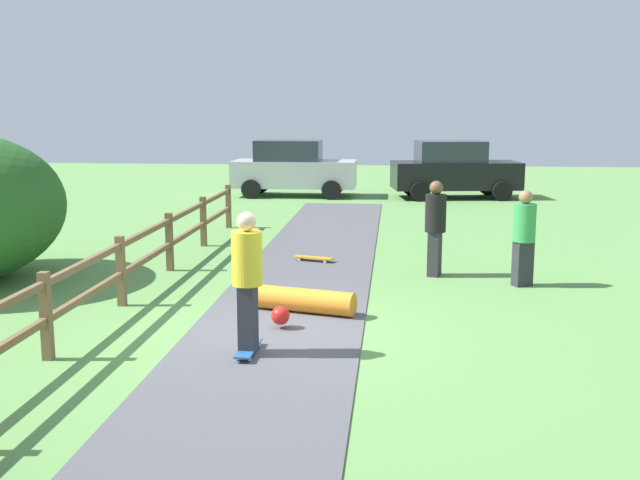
{
  "coord_description": "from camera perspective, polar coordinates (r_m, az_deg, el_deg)",
  "views": [
    {
      "loc": [
        1.59,
        -9.85,
        3.07
      ],
      "look_at": [
        0.45,
        1.81,
        1.0
      ],
      "focal_mm": 42.69,
      "sensor_mm": 36.0,
      "label": 1
    }
  ],
  "objects": [
    {
      "name": "ground_plane",
      "position": [
        10.45,
        -3.45,
        -7.1
      ],
      "size": [
        60.0,
        60.0,
        0.0
      ],
      "primitive_type": "plane",
      "color": "#60934C"
    },
    {
      "name": "asphalt_path",
      "position": [
        10.44,
        -3.45,
        -7.05
      ],
      "size": [
        2.4,
        28.0,
        0.02
      ],
      "primitive_type": "cube",
      "color": "#515156",
      "rests_on": "ground_plane"
    },
    {
      "name": "wooden_fence",
      "position": [
        10.98,
        -17.03,
        -3.08
      ],
      "size": [
        0.12,
        18.12,
        1.1
      ],
      "color": "brown",
      "rests_on": "ground_plane"
    },
    {
      "name": "skater_riding",
      "position": [
        9.38,
        -5.47,
        -2.68
      ],
      "size": [
        0.39,
        0.8,
        1.79
      ],
      "color": "#265999",
      "rests_on": "asphalt_path"
    },
    {
      "name": "skater_fallen",
      "position": [
        11.35,
        -1.31,
        -4.63
      ],
      "size": [
        1.59,
        1.37,
        0.36
      ],
      "color": "orange",
      "rests_on": "asphalt_path"
    },
    {
      "name": "skateboard_loose",
      "position": [
        15.14,
        -0.49,
        -1.34
      ],
      "size": [
        0.82,
        0.43,
        0.08
      ],
      "color": "#BF8C19",
      "rests_on": "asphalt_path"
    },
    {
      "name": "bystander_black",
      "position": [
        13.93,
        8.64,
        1.21
      ],
      "size": [
        0.47,
        0.47,
        1.74
      ],
      "color": "#2D2D33",
      "rests_on": "ground_plane"
    },
    {
      "name": "bystander_green",
      "position": [
        13.47,
        15.05,
        0.45
      ],
      "size": [
        0.51,
        0.51,
        1.66
      ],
      "color": "#2D2D33",
      "rests_on": "ground_plane"
    },
    {
      "name": "parked_car_black",
      "position": [
        26.03,
        10.02,
        5.23
      ],
      "size": [
        4.4,
        2.47,
        1.92
      ],
      "color": "black",
      "rests_on": "ground_plane"
    },
    {
      "name": "parked_car_silver",
      "position": [
        26.19,
        -2.04,
        5.4
      ],
      "size": [
        4.2,
        2.01,
        1.92
      ],
      "color": "#B7B7BC",
      "rests_on": "ground_plane"
    }
  ]
}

